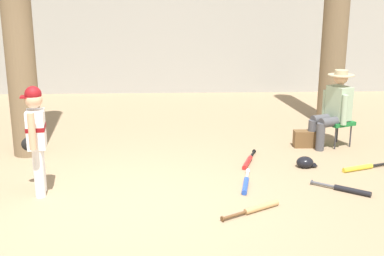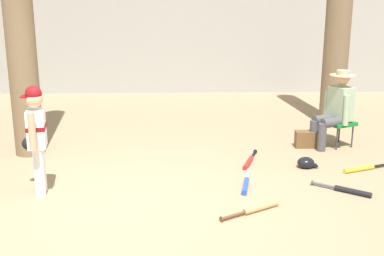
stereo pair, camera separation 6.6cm
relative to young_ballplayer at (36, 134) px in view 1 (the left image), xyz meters
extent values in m
plane|color=#937A5B|center=(1.08, -0.47, -0.74)|extent=(60.00, 60.00, 0.00)
cube|color=#9E9E99|center=(1.08, 6.47, 0.51)|extent=(18.00, 0.36, 2.50)
cone|color=brown|center=(-0.57, 1.55, -0.74)|extent=(0.63, 0.63, 0.25)
cone|color=brown|center=(4.50, 3.21, -0.74)|extent=(0.70, 0.70, 0.27)
cylinder|color=white|center=(0.03, -0.10, -0.45)|extent=(0.12, 0.12, 0.58)
cylinder|color=white|center=(0.00, 0.08, -0.45)|extent=(0.12, 0.12, 0.58)
cube|color=white|center=(0.01, -0.01, 0.06)|extent=(0.25, 0.33, 0.44)
cube|color=maroon|center=(0.01, -0.01, 0.08)|extent=(0.26, 0.34, 0.05)
sphere|color=tan|center=(0.01, -0.01, 0.41)|extent=(0.20, 0.20, 0.20)
sphere|color=maroon|center=(0.01, -0.01, 0.47)|extent=(0.19, 0.19, 0.19)
cube|color=maroon|center=(-0.08, -0.03, 0.44)|extent=(0.12, 0.16, 0.02)
cylinder|color=tan|center=(0.03, -0.25, 0.10)|extent=(0.09, 0.09, 0.42)
cylinder|color=tan|center=(-0.06, 0.19, -0.02)|extent=(0.09, 0.09, 0.40)
ellipsoid|color=black|center=(-0.13, 0.20, -0.18)|extent=(0.24, 0.16, 0.18)
cube|color=#196B2D|center=(4.17, 1.79, -0.36)|extent=(0.52, 0.52, 0.06)
cylinder|color=#333338|center=(4.09, 1.59, -0.55)|extent=(0.02, 0.02, 0.38)
cylinder|color=#333338|center=(3.98, 1.87, -0.55)|extent=(0.02, 0.02, 0.38)
cylinder|color=#333338|center=(4.37, 1.71, -0.55)|extent=(0.02, 0.02, 0.38)
cylinder|color=#333338|center=(4.25, 1.98, -0.55)|extent=(0.02, 0.02, 0.38)
cylinder|color=#47474C|center=(3.84, 1.54, -0.53)|extent=(0.13, 0.13, 0.43)
cylinder|color=#47474C|center=(3.76, 1.73, -0.53)|extent=(0.13, 0.13, 0.43)
cylinder|color=#47474C|center=(4.02, 1.62, -0.31)|extent=(0.43, 0.29, 0.15)
cylinder|color=#47474C|center=(3.95, 1.80, -0.31)|extent=(0.43, 0.29, 0.15)
cube|color=#99B293|center=(4.17, 1.79, -0.05)|extent=(0.36, 0.42, 0.52)
cylinder|color=#99B293|center=(4.18, 1.55, -0.11)|extent=(0.12, 0.12, 0.46)
cylinder|color=#99B293|center=(4.01, 1.96, -0.11)|extent=(0.12, 0.12, 0.46)
sphere|color=tan|center=(4.17, 1.79, 0.35)|extent=(0.22, 0.22, 0.22)
cylinder|color=tan|center=(4.17, 1.79, 0.38)|extent=(0.40, 0.40, 0.02)
cylinder|color=tan|center=(4.17, 1.79, 0.41)|extent=(0.20, 0.20, 0.09)
cube|color=brown|center=(3.65, 1.73, -0.61)|extent=(0.34, 0.19, 0.26)
cylinder|color=yellow|center=(4.09, 0.63, -0.71)|extent=(0.47, 0.23, 0.07)
cylinder|color=black|center=(4.46, 0.77, -0.71)|extent=(0.31, 0.14, 0.03)
cylinder|color=black|center=(3.74, -0.15, -0.71)|extent=(0.39, 0.31, 0.07)
cylinder|color=#4C4C51|center=(3.44, 0.06, -0.71)|extent=(0.25, 0.20, 0.03)
cylinder|color=#4C4C51|center=(3.33, 0.15, -0.71)|extent=(0.05, 0.06, 0.06)
cylinder|color=tan|center=(2.56, -0.58, -0.71)|extent=(0.43, 0.29, 0.07)
cylinder|color=brown|center=(2.23, -0.78, -0.71)|extent=(0.28, 0.19, 0.03)
cylinder|color=brown|center=(2.10, -0.86, -0.71)|extent=(0.04, 0.06, 0.06)
cylinder|color=#2347AD|center=(2.48, 0.06, -0.71)|extent=(0.16, 0.47, 0.07)
cylinder|color=silver|center=(2.56, 0.44, -0.71)|extent=(0.10, 0.31, 0.03)
cylinder|color=silver|center=(2.59, 0.59, -0.71)|extent=(0.06, 0.03, 0.06)
cylinder|color=red|center=(2.63, 0.92, -0.71)|extent=(0.21, 0.46, 0.07)
cylinder|color=black|center=(2.76, 1.29, -0.71)|extent=(0.13, 0.30, 0.03)
cylinder|color=black|center=(2.81, 1.43, -0.71)|extent=(0.06, 0.03, 0.06)
ellipsoid|color=black|center=(3.41, 0.79, -0.67)|extent=(0.24, 0.21, 0.16)
cube|color=black|center=(3.52, 0.79, -0.71)|extent=(0.10, 0.12, 0.02)
camera|label=1|loc=(1.59, -5.52, 1.53)|focal=45.70mm
camera|label=2|loc=(1.66, -5.52, 1.53)|focal=45.70mm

